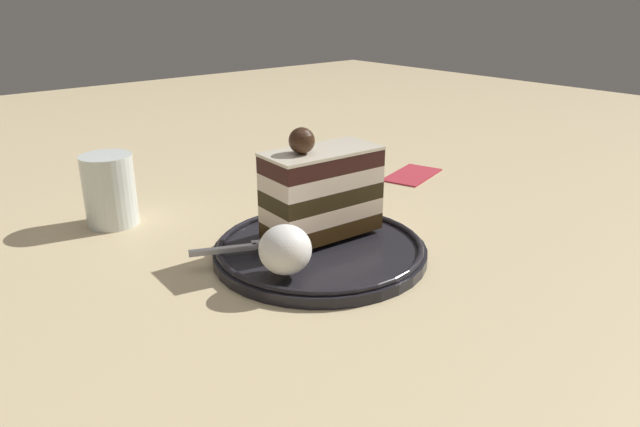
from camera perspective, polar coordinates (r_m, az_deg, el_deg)
ground_plane at (r=0.61m, az=-0.58°, el=-2.84°), size 2.40×2.40×0.00m
dessert_plate at (r=0.58m, az=0.00°, el=-3.49°), size 0.21×0.21×0.02m
cake_slice at (r=0.58m, az=-0.15°, el=2.14°), size 0.06×0.12×0.11m
whipped_cream_dollop at (r=0.51m, az=-3.39°, el=-3.51°), size 0.05×0.05×0.04m
fork at (r=0.56m, az=-7.03°, el=-3.26°), size 0.05×0.10×0.00m
drink_glass_near at (r=0.69m, az=-19.68°, el=1.78°), size 0.06×0.06×0.08m
folded_napkin at (r=0.84m, az=8.94°, el=3.78°), size 0.08×0.11×0.00m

